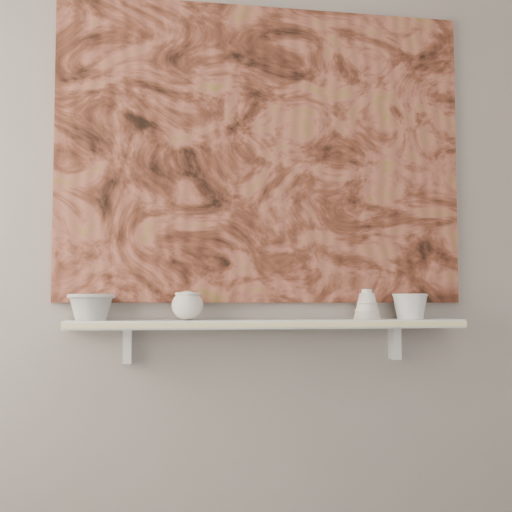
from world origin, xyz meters
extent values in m
plane|color=gray|center=(0.00, 1.60, 1.35)|extent=(3.60, 0.00, 3.60)
cube|color=silver|center=(0.00, 1.51, 0.92)|extent=(1.40, 0.18, 0.03)
cube|color=#FAECA7|center=(0.00, 1.41, 0.92)|extent=(1.40, 0.01, 0.02)
cube|color=silver|center=(-0.49, 1.57, 0.84)|extent=(0.03, 0.06, 0.12)
cube|color=silver|center=(0.49, 1.57, 0.84)|extent=(0.03, 0.06, 0.12)
cube|color=brown|center=(0.00, 1.59, 1.54)|extent=(1.50, 0.02, 1.10)
cube|color=black|center=(0.45, 1.57, 1.23)|extent=(0.09, 0.00, 0.08)
camera|label=1|loc=(-0.49, -0.96, 0.99)|focal=50.00mm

